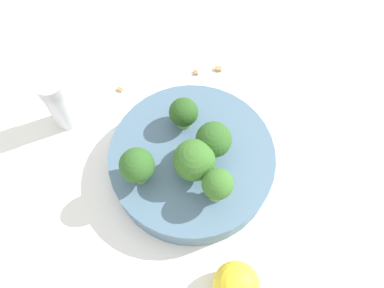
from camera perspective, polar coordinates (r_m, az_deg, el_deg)
ground_plane at (r=0.47m, az=0.00°, el=-3.60°), size 3.00×3.00×0.00m
bowl at (r=0.45m, az=0.00°, el=-2.63°), size 0.20×0.20×0.04m
broccoli_floret_0 at (r=0.44m, az=-1.28°, el=4.71°), size 0.03×0.03×0.04m
broccoli_floret_1 at (r=0.40m, az=0.34°, el=-2.52°), size 0.05×0.05×0.05m
broccoli_floret_2 at (r=0.40m, az=-8.35°, el=-3.37°), size 0.04×0.04×0.05m
broccoli_floret_3 at (r=0.41m, az=3.30°, el=0.54°), size 0.04×0.04×0.05m
broccoli_floret_4 at (r=0.39m, az=3.89°, el=-6.29°), size 0.03×0.03×0.05m
pepper_shaker at (r=0.49m, az=-19.58°, el=5.97°), size 0.03×0.03×0.08m
lemon_wedge at (r=0.41m, az=6.75°, el=-20.55°), size 0.05×0.05×0.05m
almond_crumb_0 at (r=0.55m, az=4.03°, el=11.52°), size 0.01×0.01×0.01m
almond_crumb_1 at (r=0.53m, az=-10.97°, el=8.28°), size 0.01×0.01×0.01m
almond_crumb_3 at (r=0.54m, az=0.57°, el=10.94°), size 0.01×0.01×0.01m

